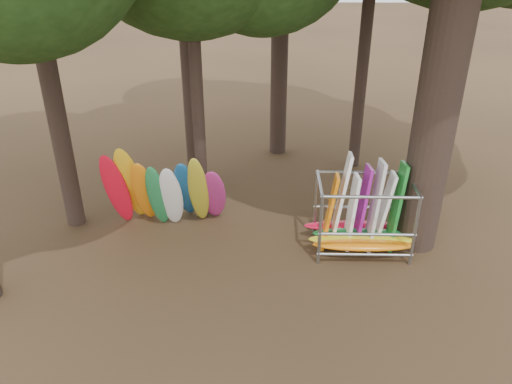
{
  "coord_description": "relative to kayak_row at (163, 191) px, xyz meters",
  "views": [
    {
      "loc": [
        -0.02,
        -11.4,
        8.07
      ],
      "look_at": [
        -0.34,
        1.5,
        1.4
      ],
      "focal_mm": 35.0,
      "sensor_mm": 36.0,
      "label": 1
    }
  ],
  "objects": [
    {
      "name": "kayak_row",
      "position": [
        0.0,
        0.0,
        0.0
      ],
      "size": [
        3.72,
        2.08,
        3.04
      ],
      "color": "red",
      "rests_on": "ground"
    },
    {
      "name": "lake",
      "position": [
        3.11,
        58.27,
        -1.27
      ],
      "size": [
        160.0,
        160.0,
        0.0
      ],
      "primitive_type": "plane",
      "color": "gray",
      "rests_on": "ground"
    },
    {
      "name": "ground",
      "position": [
        3.11,
        -1.73,
        -1.27
      ],
      "size": [
        120.0,
        120.0,
        0.0
      ],
      "primitive_type": "plane",
      "color": "#47331E",
      "rests_on": "ground"
    },
    {
      "name": "storage_rack",
      "position": [
        5.79,
        -0.99,
        -0.29
      ],
      "size": [
        3.18,
        1.57,
        2.81
      ],
      "color": "gray",
      "rests_on": "ground"
    }
  ]
}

